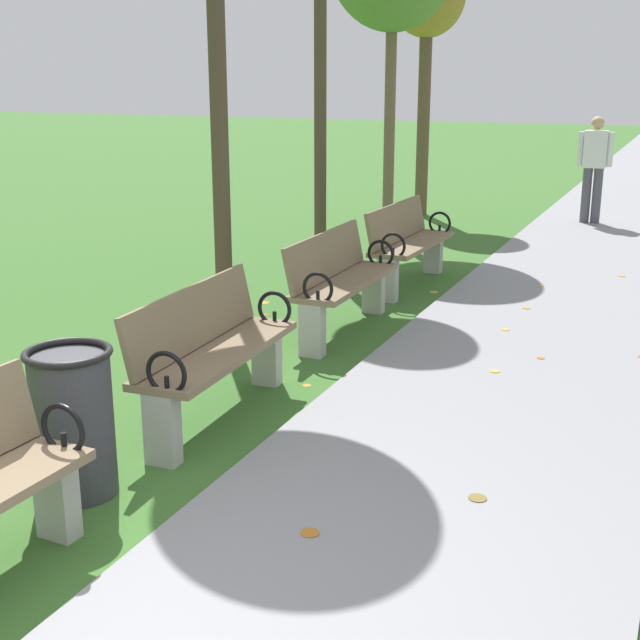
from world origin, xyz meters
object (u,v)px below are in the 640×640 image
Objects in this scene: park_bench_4 at (408,242)px; tree_5 at (427,1)px; pedestrian_walking at (594,164)px; park_bench_2 at (212,350)px; park_bench_3 at (340,280)px; trash_bin at (73,422)px.

tree_5 reaches higher than park_bench_4.
tree_5 reaches higher than pedestrian_walking.
park_bench_3 is (-0.00, 2.23, 0.00)m from park_bench_2.
park_bench_3 is 1.94m from park_bench_4.
park_bench_4 is 5.82m from tree_5.
park_bench_2 is 1.00× the size of park_bench_4.
park_bench_2 is at bearing -90.00° from park_bench_4.
park_bench_2 is 1.25m from trash_bin.
pedestrian_walking reaches higher than trash_bin.
pedestrian_walking is 1.93× the size of trash_bin.
tree_5 is 3.63m from pedestrian_walking.
park_bench_2 is at bearing -98.21° from pedestrian_walking.
park_bench_3 is at bearing -90.00° from park_bench_4.
park_bench_3 is at bearing 90.00° from park_bench_2.
park_bench_2 is 1.00× the size of pedestrian_walking.
tree_5 is at bearing -176.39° from pedestrian_walking.
tree_5 is 2.55× the size of pedestrian_walking.
pedestrian_walking is at bearing 81.79° from park_bench_2.
trash_bin is (-0.15, -1.24, -0.06)m from park_bench_2.
park_bench_3 is 3.47m from trash_bin.
pedestrian_walking is (2.70, 0.17, -2.42)m from tree_5.
park_bench_2 and park_bench_4 have the same top height.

